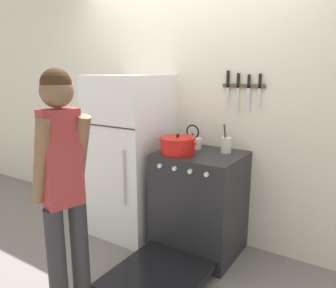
# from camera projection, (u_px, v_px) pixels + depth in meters

# --- Properties ---
(ground_plane) EXTENTS (14.00, 14.00, 0.00)m
(ground_plane) POSITION_uv_depth(u_px,v_px,m) (187.00, 228.00, 3.44)
(ground_plane) COLOR slate
(wall_back) EXTENTS (10.00, 0.06, 2.55)m
(wall_back) POSITION_uv_depth(u_px,v_px,m) (190.00, 106.00, 3.19)
(wall_back) COLOR silver
(wall_back) RESTS_ON ground_plane
(refrigerator) EXTENTS (0.66, 0.69, 1.58)m
(refrigerator) POSITION_uv_depth(u_px,v_px,m) (131.00, 156.00, 3.24)
(refrigerator) COLOR white
(refrigerator) RESTS_ON ground_plane
(stove_range) EXTENTS (0.71, 1.35, 0.92)m
(stove_range) POSITION_uv_depth(u_px,v_px,m) (198.00, 205.00, 2.90)
(stove_range) COLOR #232326
(stove_range) RESTS_ON ground_plane
(dutch_oven_pot) EXTENTS (0.35, 0.31, 0.17)m
(dutch_oven_pot) POSITION_uv_depth(u_px,v_px,m) (178.00, 145.00, 2.80)
(dutch_oven_pot) COLOR red
(dutch_oven_pot) RESTS_ON stove_range
(tea_kettle) EXTENTS (0.21, 0.17, 0.22)m
(tea_kettle) POSITION_uv_depth(u_px,v_px,m) (193.00, 141.00, 2.99)
(tea_kettle) COLOR silver
(tea_kettle) RESTS_ON stove_range
(utensil_jar) EXTENTS (0.09, 0.09, 0.26)m
(utensil_jar) POSITION_uv_depth(u_px,v_px,m) (226.00, 145.00, 2.83)
(utensil_jar) COLOR silver
(utensil_jar) RESTS_ON stove_range
(person) EXTENTS (0.32, 0.38, 1.63)m
(person) POSITION_uv_depth(u_px,v_px,m) (63.00, 185.00, 2.00)
(person) COLOR #2D2D30
(person) RESTS_ON ground_plane
(wall_knife_strip) EXTENTS (0.38, 0.03, 0.37)m
(wall_knife_strip) POSITION_uv_depth(u_px,v_px,m) (243.00, 86.00, 2.81)
(wall_knife_strip) COLOR brown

